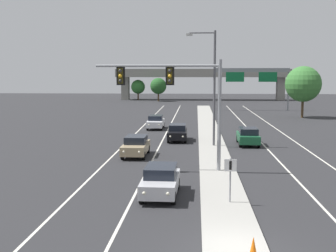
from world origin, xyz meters
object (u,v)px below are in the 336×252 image
at_px(street_lamp_median, 212,81).
at_px(car_oncoming_white, 156,122).
at_px(car_oncoming_black, 177,132).
at_px(highway_sign_gantry, 251,75).
at_px(tree_far_left_c, 138,87).
at_px(overhead_signal_mast, 180,91).
at_px(tree_far_right_b, 303,84).
at_px(median_sign_post, 230,174).
at_px(car_oncoming_tan, 136,146).
at_px(car_receding_green, 248,136).
at_px(traffic_cone_median_nose, 253,247).
at_px(car_oncoming_silver, 161,180).
at_px(tree_far_left_a, 158,86).

xyz_separation_m(street_lamp_median, car_oncoming_white, (-6.09, 12.70, -4.97)).
xyz_separation_m(street_lamp_median, car_oncoming_black, (-3.15, 3.53, -4.97)).
relative_size(highway_sign_gantry, tree_far_left_c, 2.66).
distance_m(overhead_signal_mast, tree_far_right_b, 41.19).
xyz_separation_m(median_sign_post, car_oncoming_tan, (-6.40, 12.81, -0.77)).
distance_m(car_oncoming_black, highway_sign_gantry, 38.93).
relative_size(car_oncoming_tan, tree_far_right_b, 0.59).
distance_m(highway_sign_gantry, tree_far_left_c, 38.68).
bearing_deg(tree_far_right_b, tree_far_left_c, 124.80).
bearing_deg(car_oncoming_tan, street_lamp_median, 38.20).
distance_m(car_receding_green, tree_far_right_b, 28.54).
bearing_deg(traffic_cone_median_nose, car_receding_green, 83.89).
distance_m(street_lamp_median, car_oncoming_silver, 17.12).
bearing_deg(traffic_cone_median_nose, car_oncoming_tan, 109.03).
bearing_deg(median_sign_post, tree_far_left_c, 100.33).
bearing_deg(overhead_signal_mast, tree_far_left_c, 99.34).
bearing_deg(car_oncoming_white, tree_far_left_a, 94.53).
distance_m(car_oncoming_black, tree_far_left_c, 68.21).
xyz_separation_m(street_lamp_median, tree_far_left_c, (-15.73, 70.52, -2.54)).
bearing_deg(tree_far_left_c, street_lamp_median, -77.43).
bearing_deg(highway_sign_gantry, overhead_signal_mast, -101.97).
bearing_deg(tree_far_left_c, median_sign_post, -79.67).
bearing_deg(street_lamp_median, car_receding_green, 21.11).
relative_size(overhead_signal_mast, tree_far_left_c, 1.63).
bearing_deg(overhead_signal_mast, car_receding_green, 63.40).
height_order(traffic_cone_median_nose, tree_far_left_a, tree_far_left_a).
height_order(car_oncoming_white, tree_far_left_c, tree_far_left_c).
relative_size(median_sign_post, tree_far_right_b, 0.29).
distance_m(overhead_signal_mast, median_sign_post, 8.66).
xyz_separation_m(car_oncoming_black, highway_sign_gantry, (11.45, 36.82, 5.34)).
distance_m(street_lamp_median, tree_far_left_c, 72.30).
relative_size(traffic_cone_median_nose, tree_far_right_b, 0.10).
xyz_separation_m(car_receding_green, highway_sign_gantry, (4.93, 39.05, 5.34)).
distance_m(car_oncoming_silver, car_oncoming_white, 28.91).
height_order(median_sign_post, car_oncoming_black, median_sign_post).
distance_m(car_oncoming_silver, car_receding_green, 18.57).
height_order(overhead_signal_mast, car_oncoming_black, overhead_signal_mast).
relative_size(car_oncoming_black, tree_far_right_b, 0.59).
relative_size(median_sign_post, car_oncoming_tan, 0.49).
bearing_deg(tree_far_right_b, street_lamp_median, -117.56).
distance_m(overhead_signal_mast, highway_sign_gantry, 51.77).
height_order(car_receding_green, traffic_cone_median_nose, car_receding_green).
distance_m(tree_far_right_b, tree_far_left_a, 45.33).
xyz_separation_m(highway_sign_gantry, tree_far_right_b, (5.98, -13.00, -1.21)).
height_order(overhead_signal_mast, car_oncoming_white, overhead_signal_mast).
distance_m(median_sign_post, tree_far_right_b, 47.17).
height_order(car_oncoming_black, traffic_cone_median_nose, car_oncoming_black).
distance_m(overhead_signal_mast, car_oncoming_black, 14.55).
xyz_separation_m(car_oncoming_silver, car_oncoming_tan, (-2.86, 11.29, 0.00)).
bearing_deg(median_sign_post, tree_far_right_b, 72.76).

